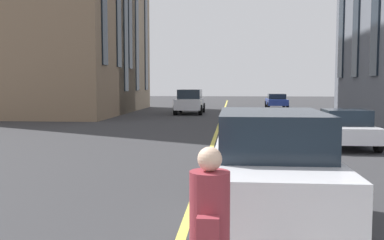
% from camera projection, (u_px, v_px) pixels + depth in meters
% --- Properties ---
extents(lane_centre_line, '(80.00, 0.16, 0.01)m').
position_uv_depth(lane_centre_line, '(217.00, 132.00, 21.61)').
color(lane_centre_line, '#D8C64C').
rests_on(lane_centre_line, ground_plane).
extents(car_white_trailing, '(3.90, 1.89, 1.40)m').
position_uv_depth(car_white_trailing, '(344.00, 128.00, 16.42)').
color(car_white_trailing, silver).
rests_on(car_white_trailing, ground_plane).
extents(car_blue_mid, '(4.40, 1.95, 1.37)m').
position_uv_depth(car_blue_mid, '(276.00, 101.00, 42.15)').
color(car_blue_mid, navy).
rests_on(car_blue_mid, ground_plane).
extents(car_white_parked_b, '(4.70, 2.14, 1.88)m').
position_uv_depth(car_white_parked_b, '(271.00, 165.00, 7.58)').
color(car_white_parked_b, silver).
rests_on(car_white_parked_b, ground_plane).
extents(car_white_oncoming, '(4.70, 2.14, 1.88)m').
position_uv_depth(car_white_oncoming, '(190.00, 101.00, 34.47)').
color(car_white_oncoming, silver).
rests_on(car_white_oncoming, ground_plane).
extents(pedestrian_companion, '(0.50, 0.38, 1.77)m').
position_uv_depth(pedestrian_companion, '(209.00, 240.00, 4.15)').
color(pedestrian_companion, maroon).
rests_on(pedestrian_companion, ground_plane).
extents(building_left_near, '(11.99, 12.90, 12.45)m').
position_uv_depth(building_left_near, '(64.00, 39.00, 38.53)').
color(building_left_near, gray).
rests_on(building_left_near, ground_plane).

